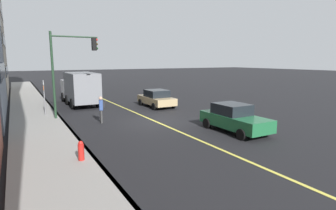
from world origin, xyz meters
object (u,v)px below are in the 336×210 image
Objects in this scene: pedestrian_with_backpack at (101,107)px; traffic_light_mast at (70,61)px; car_tan at (156,98)px; car_green at (234,118)px; fire_hydrant at (81,152)px; street_sign_post at (44,95)px; truck_gray at (80,88)px.

pedestrian_with_backpack is 4.01m from traffic_light_mast.
car_tan is 0.95× the size of car_green.
car_tan reaches higher than fire_hydrant.
car_tan is at bearing 0.36° from car_green.
street_sign_post reaches higher than car_green.
car_tan is 8.18m from traffic_light_mast.
truck_gray is 6.67m from traffic_light_mast.
truck_gray is at bearing -11.76° from fire_hydrant.
traffic_light_mast reaches higher than fire_hydrant.
car_tan is at bearing -57.58° from pedestrian_with_backpack.
street_sign_post is (0.06, 8.99, 0.82)m from car_tan.
fire_hydrant is (-6.67, 2.72, -0.56)m from pedestrian_with_backpack.
street_sign_post is at bearing 89.64° from car_tan.
car_green is 4.64× the size of fire_hydrant.
truck_gray is (4.45, 5.58, 0.81)m from car_tan.
truck_gray is 15.26m from fire_hydrant.
car_green is at bearing -137.09° from street_sign_post.
traffic_light_mast is 9.72m from fire_hydrant.
traffic_light_mast is 6.32× the size of fire_hydrant.
street_sign_post is at bearing 46.40° from traffic_light_mast.
traffic_light_mast is at bearing 101.56° from car_tan.
car_tan is 0.59× the size of truck_gray.
traffic_light_mast is (2.28, 1.39, 2.99)m from pedestrian_with_backpack.
car_green is 8.78m from fire_hydrant.
pedestrian_with_backpack is at bearing -148.72° from traffic_light_mast.
street_sign_post is (9.74, 9.05, 0.79)m from car_green.
fire_hydrant is (-0.78, 8.74, -0.33)m from car_green.
car_tan is at bearing -78.44° from traffic_light_mast.
car_tan is 9.03m from street_sign_post.
street_sign_post is (-4.39, 3.41, 0.00)m from truck_gray.
street_sign_post reaches higher than car_tan.
traffic_light_mast reaches higher than pedestrian_with_backpack.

